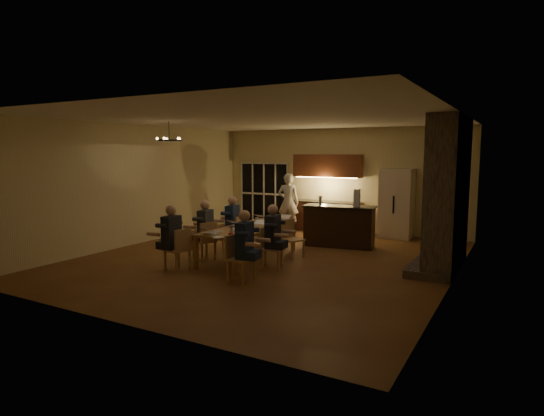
{
  "coord_description": "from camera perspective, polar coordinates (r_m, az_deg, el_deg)",
  "views": [
    {
      "loc": [
        5.11,
        -8.95,
        2.46
      ],
      "look_at": [
        -0.06,
        0.3,
        1.16
      ],
      "focal_mm": 30.0,
      "sensor_mm": 36.0,
      "label": 1
    }
  ],
  "objects": [
    {
      "name": "ceiling",
      "position": [
        10.33,
        -0.52,
        11.2
      ],
      "size": [
        8.0,
        9.0,
        0.04
      ],
      "primitive_type": "cube",
      "color": "white",
      "rests_on": "back_wall"
    },
    {
      "name": "right_wall",
      "position": [
        9.05,
        22.18,
        1.01
      ],
      "size": [
        0.04,
        9.0,
        3.2
      ],
      "primitive_type": "cube",
      "color": "beige",
      "rests_on": "ground"
    },
    {
      "name": "kitchenette",
      "position": [
        14.27,
        6.83,
        1.87
      ],
      "size": [
        2.24,
        0.68,
        2.4
      ],
      "primitive_type": null,
      "color": "brown",
      "rests_on": "ground"
    },
    {
      "name": "person_left_far",
      "position": [
        11.42,
        -4.98,
        -1.96
      ],
      "size": [
        0.69,
        0.69,
        1.38
      ],
      "primitive_type": null,
      "rotation": [
        0.0,
        0.0,
        -1.41
      ],
      "color": "navy",
      "rests_on": "ground"
    },
    {
      "name": "laptop_a",
      "position": [
        9.65,
        -7.62,
        -2.61
      ],
      "size": [
        0.41,
        0.4,
        0.23
      ],
      "primitive_type": null,
      "rotation": [
        0.0,
        0.0,
        2.65
      ],
      "color": "silver",
      "rests_on": "dining_table"
    },
    {
      "name": "laptop_e",
      "position": [
        11.48,
        -0.96,
        -1.02
      ],
      "size": [
        0.36,
        0.33,
        0.23
      ],
      "primitive_type": null,
      "rotation": [
        0.0,
        0.0,
        2.96
      ],
      "color": "silver",
      "rests_on": "dining_table"
    },
    {
      "name": "chair_right_mid",
      "position": [
        9.68,
        -0.05,
        -5.03
      ],
      "size": [
        0.54,
        0.54,
        0.89
      ],
      "primitive_type": null,
      "rotation": [
        0.0,
        0.0,
        1.85
      ],
      "color": "tan",
      "rests_on": "ground"
    },
    {
      "name": "person_right_near",
      "position": [
        8.7,
        -3.46,
        -4.78
      ],
      "size": [
        0.69,
        0.69,
        1.38
      ],
      "primitive_type": null,
      "rotation": [
        0.0,
        0.0,
        1.73
      ],
      "color": "navy",
      "rests_on": "ground"
    },
    {
      "name": "bar_bottle",
      "position": [
        12.15,
        6.08,
        0.99
      ],
      "size": [
        0.08,
        0.08,
        0.24
      ],
      "primitive_type": "cylinder",
      "color": "#99999E",
      "rests_on": "bar_island"
    },
    {
      "name": "back_wall",
      "position": [
        14.43,
        8.44,
        3.49
      ],
      "size": [
        8.0,
        0.04,
        3.2
      ],
      "primitive_type": "cube",
      "color": "beige",
      "rests_on": "ground"
    },
    {
      "name": "chair_left_far",
      "position": [
        11.41,
        -4.98,
        -3.22
      ],
      "size": [
        0.5,
        0.5,
        0.89
      ],
      "primitive_type": null,
      "rotation": [
        0.0,
        0.0,
        -1.42
      ],
      "color": "tan",
      "rests_on": "ground"
    },
    {
      "name": "can_silver",
      "position": [
        9.8,
        -5.15,
        -2.74
      ],
      "size": [
        0.07,
        0.07,
        0.12
      ],
      "primitive_type": "cylinder",
      "color": "#B2B2B7",
      "rests_on": "dining_table"
    },
    {
      "name": "fireplace",
      "position": [
        10.28,
        21.25,
        1.71
      ],
      "size": [
        0.58,
        2.5,
        3.2
      ],
      "primitive_type": "cube",
      "color": "#6C6054",
      "rests_on": "ground"
    },
    {
      "name": "bar_blender",
      "position": [
        11.78,
        10.6,
        1.23
      ],
      "size": [
        0.14,
        0.14,
        0.45
      ],
      "primitive_type": "cube",
      "rotation": [
        0.0,
        0.0,
        0.01
      ],
      "color": "silver",
      "rests_on": "bar_island"
    },
    {
      "name": "person_left_near",
      "position": [
        9.74,
        -12.48,
        -3.66
      ],
      "size": [
        0.62,
        0.62,
        1.38
      ],
      "primitive_type": null,
      "rotation": [
        0.0,
        0.0,
        -1.53
      ],
      "color": "#21222B",
      "rests_on": "ground"
    },
    {
      "name": "person_left_mid",
      "position": [
        10.57,
        -8.33,
        -2.73
      ],
      "size": [
        0.7,
        0.7,
        1.38
      ],
      "primitive_type": null,
      "rotation": [
        0.0,
        0.0,
        -1.39
      ],
      "color": "#31363A",
      "rests_on": "ground"
    },
    {
      "name": "left_wall",
      "position": [
        12.81,
        -16.35,
        2.85
      ],
      "size": [
        0.04,
        9.0,
        3.2
      ],
      "primitive_type": "cube",
      "color": "beige",
      "rests_on": "ground"
    },
    {
      "name": "chair_right_far",
      "position": [
        10.67,
        2.61,
        -3.91
      ],
      "size": [
        0.56,
        0.56,
        0.89
      ],
      "primitive_type": null,
      "rotation": [
        0.0,
        0.0,
        1.23
      ],
      "color": "tan",
      "rests_on": "ground"
    },
    {
      "name": "mug_front",
      "position": [
        10.13,
        -4.02,
        -2.46
      ],
      "size": [
        0.07,
        0.07,
        0.1
      ],
      "primitive_type": "cylinder",
      "color": "silver",
      "rests_on": "dining_table"
    },
    {
      "name": "dining_table",
      "position": [
        10.52,
        -2.94,
        -4.45
      ],
      "size": [
        1.1,
        2.74,
        0.75
      ],
      "primitive_type": "cube",
      "color": "#B07746",
      "rests_on": "ground"
    },
    {
      "name": "bar_island",
      "position": [
        12.04,
        8.41,
        -2.27
      ],
      "size": [
        1.95,
        0.93,
        1.08
      ],
      "primitive_type": "cube",
      "rotation": [
        0.0,
        0.0,
        0.14
      ],
      "color": "black",
      "rests_on": "ground"
    },
    {
      "name": "redcup_mid",
      "position": [
        11.01,
        -3.59,
        -1.65
      ],
      "size": [
        0.08,
        0.08,
        0.12
      ],
      "primitive_type": "cylinder",
      "color": "red",
      "rests_on": "dining_table"
    },
    {
      "name": "chair_left_near",
      "position": [
        9.78,
        -11.81,
        -5.06
      ],
      "size": [
        0.51,
        0.51,
        0.89
      ],
      "primitive_type": null,
      "rotation": [
        0.0,
        0.0,
        -1.73
      ],
      "color": "tan",
      "rests_on": "ground"
    },
    {
      "name": "chandelier",
      "position": [
        11.29,
        -12.77,
        8.29
      ],
      "size": [
        0.6,
        0.6,
        0.03
      ],
      "primitive_type": "torus",
      "color": "black",
      "rests_on": "ceiling"
    },
    {
      "name": "chair_right_near",
      "position": [
        8.77,
        -3.93,
        -6.32
      ],
      "size": [
        0.47,
        0.47,
        0.89
      ],
      "primitive_type": null,
      "rotation": [
        0.0,
        0.0,
        1.49
      ],
      "color": "tan",
      "rests_on": "ground"
    },
    {
      "name": "plate_far",
      "position": [
        10.86,
        0.64,
        -2.03
      ],
      "size": [
        0.27,
        0.27,
        0.02
      ],
      "primitive_type": "cylinder",
      "color": "silver",
      "rests_on": "dining_table"
    },
    {
      "name": "redcup_near",
      "position": [
        9.09,
        -5.2,
        -3.5
      ],
      "size": [
        0.09,
        0.09,
        0.12
      ],
      "primitive_type": "cylinder",
      "color": "red",
      "rests_on": "dining_table"
    },
    {
      "name": "can_right",
      "position": [
        10.5,
        -0.05,
        -2.06
      ],
      "size": [
        0.06,
        0.06,
        0.12
      ],
      "primitive_type": "cylinder",
      "color": "#B2B2B7",
      "rests_on": "dining_table"
    },
    {
      "name": "laptop_f",
      "position": [
        11.2,
        1.38,
        -1.22
      ],
      "size": [
        0.35,
        0.32,
        0.23
      ],
      "primitive_type": null,
      "rotation": [
        0.0,
        0.0,
        0.13
      ],
      "color": "silver",
      "rests_on": "dining_table"
    },
    {
      "name": "mug_mid",
      "position": [
        10.83,
        -0.76,
        -1.83
      ],
      "size": [
        0.08,
        0.08,
        0.1
      ],
      "primitive_type": "cylinder",
      "color": "silver",
      "rests_on": "dining_table"
    },
    {
      "name": "standing_person",
      "position": [
        14.2,
        2.06,
        0.72
      ],
      "size": [
        0.76,
        0.6,
        1.82
      ],
      "primitive_type": "imported",
      "rotation": [
        0.0,
        0.0,
        3.43
      ],
      "color": "silver",
      "rests_on": "ground"
    },
    {
      "name": "mug_back",
      "position": [
        11.34,
        -1.92,
        -1.44
      ],
      "size": [
        0.09,
        0.09,
        0.1
      ],
      "primitive_type": "cylinder",
      "color": "silver",
      "rests_on": "dining_table"
    },
    {
      "name": "notepad",
      "position": [
        9.26,
        -6.81,
        -3.67
      ],
      "size": [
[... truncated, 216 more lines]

